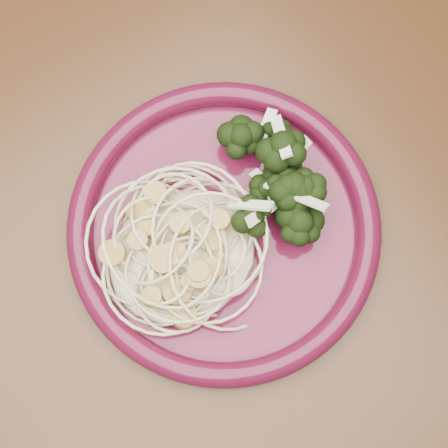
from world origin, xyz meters
name	(u,v)px	position (x,y,z in m)	size (l,w,h in m)	color
dining_table	(230,192)	(0.00, 0.00, 0.65)	(1.20, 0.80, 0.75)	#472814
dinner_plate	(224,227)	(-0.04, -0.05, 0.76)	(0.28, 0.28, 0.02)	#530F28
spaghetti_pile	(182,252)	(-0.08, -0.05, 0.77)	(0.13, 0.11, 0.03)	beige
scallop_cluster	(179,243)	(-0.08, -0.05, 0.81)	(0.12, 0.12, 0.04)	gold
broccoli_pile	(275,187)	(0.01, -0.05, 0.78)	(0.08, 0.13, 0.05)	black
onion_garnish	(278,175)	(0.01, -0.05, 0.81)	(0.06, 0.09, 0.05)	beige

